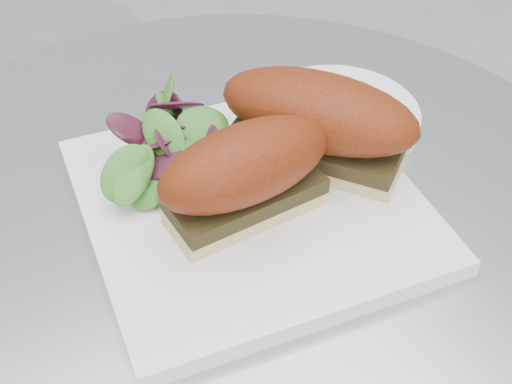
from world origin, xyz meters
TOP-DOWN VIEW (x-y plane):
  - plate at (0.02, 0.01)m, footprint 0.30×0.30m
  - sandwich_left at (0.01, -0.01)m, footprint 0.15×0.07m
  - sandwich_right at (0.09, 0.02)m, footprint 0.16×0.18m
  - salad at (-0.02, 0.08)m, footprint 0.10×0.10m
  - saucer at (0.15, 0.07)m, footprint 0.16×0.16m

SIDE VIEW (x-z plane):
  - saucer at x=0.15m, z-range 0.73..0.74m
  - plate at x=0.02m, z-range 0.73..0.75m
  - salad at x=-0.02m, z-range 0.75..0.80m
  - sandwich_left at x=0.01m, z-range 0.75..0.83m
  - sandwich_right at x=0.09m, z-range 0.75..0.83m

